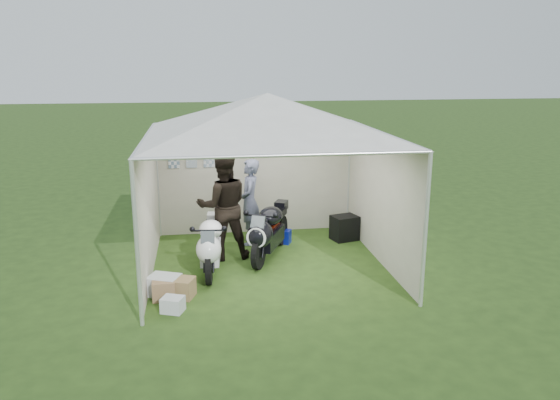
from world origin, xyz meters
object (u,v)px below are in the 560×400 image
at_px(motorcycle_black, 268,230).
at_px(equipment_box, 344,228).
at_px(crate_3, 179,288).
at_px(crate_2, 173,305).
at_px(crate_0, 164,285).
at_px(person_blue_jacket, 250,202).
at_px(paddock_stand, 281,236).
at_px(canopy_tent, 267,119).
at_px(crate_1, 164,289).
at_px(motorcycle_white, 211,244).
at_px(person_dark_jacket, 223,206).

bearing_deg(motorcycle_black, equipment_box, 50.89).
bearing_deg(crate_3, motorcycle_black, 43.58).
bearing_deg(crate_2, crate_0, 103.60).
distance_m(motorcycle_black, person_blue_jacket, 0.96).
bearing_deg(crate_0, crate_2, -76.40).
distance_m(paddock_stand, crate_2, 3.45).
bearing_deg(paddock_stand, crate_2, -125.70).
relative_size(canopy_tent, crate_1, 16.88).
xyz_separation_m(paddock_stand, person_blue_jacket, (-0.61, 0.08, 0.71)).
distance_m(motorcycle_white, paddock_stand, 1.98).
bearing_deg(person_dark_jacket, crate_1, 53.37).
relative_size(crate_2, crate_3, 0.67).
relative_size(motorcycle_white, crate_1, 5.43).
height_order(motorcycle_white, crate_3, motorcycle_white).
bearing_deg(person_dark_jacket, crate_0, 51.00).
bearing_deg(motorcycle_white, crate_2, -106.77).
height_order(paddock_stand, crate_2, paddock_stand).
distance_m(motorcycle_white, motorcycle_black, 1.18).
height_order(motorcycle_white, equipment_box, motorcycle_white).
bearing_deg(crate_2, crate_3, 81.56).
bearing_deg(crate_0, equipment_box, 32.46).
distance_m(paddock_stand, crate_0, 3.07).
distance_m(motorcycle_black, crate_0, 2.29).
bearing_deg(motorcycle_white, crate_0, -125.98).
relative_size(person_blue_jacket, crate_2, 5.62).
xyz_separation_m(crate_2, crate_3, (0.07, 0.50, 0.04)).
relative_size(motorcycle_white, paddock_stand, 5.09).
relative_size(motorcycle_black, crate_3, 4.02).
distance_m(motorcycle_white, crate_1, 1.29).
bearing_deg(crate_3, paddock_stand, 49.84).
bearing_deg(crate_0, motorcycle_black, 37.48).
height_order(canopy_tent, crate_2, canopy_tent).
xyz_separation_m(person_dark_jacket, crate_0, (-1.00, -1.51, -0.83)).
relative_size(person_dark_jacket, crate_0, 4.27).
bearing_deg(motorcycle_black, crate_1, -115.13).
height_order(paddock_stand, crate_0, crate_0).
distance_m(motorcycle_white, person_dark_jacket, 0.86).
relative_size(motorcycle_white, crate_2, 6.06).
distance_m(equipment_box, crate_2, 4.34).
relative_size(motorcycle_black, person_blue_jacket, 1.07).
xyz_separation_m(motorcycle_black, crate_3, (-1.57, -1.49, -0.38)).
height_order(motorcycle_black, person_blue_jacket, person_blue_jacket).
height_order(person_blue_jacket, crate_2, person_blue_jacket).
relative_size(person_blue_jacket, equipment_box, 3.41).
height_order(equipment_box, crate_3, equipment_box).
relative_size(person_dark_jacket, equipment_box, 3.97).
relative_size(crate_0, crate_2, 1.53).
bearing_deg(crate_3, crate_2, -98.44).
xyz_separation_m(motorcycle_black, person_dark_jacket, (-0.80, 0.14, 0.45)).
bearing_deg(crate_3, equipment_box, 35.64).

